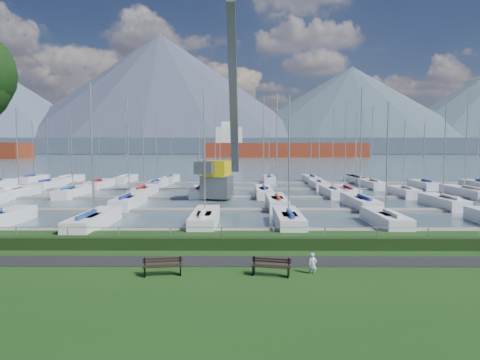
{
  "coord_description": "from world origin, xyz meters",
  "views": [
    {
      "loc": [
        0.2,
        -24.51,
        5.92
      ],
      "look_at": [
        0.0,
        12.0,
        3.0
      ],
      "focal_mm": 32.0,
      "sensor_mm": 36.0,
      "label": 1
    }
  ],
  "objects_px": {
    "person": "(313,262)",
    "crane": "(221,151)",
    "bench_left": "(163,266)",
    "bench_right": "(271,267)"
  },
  "relations": [
    {
      "from": "bench_left",
      "to": "person",
      "type": "relative_size",
      "value": 1.65
    },
    {
      "from": "person",
      "to": "crane",
      "type": "height_order",
      "value": "crane"
    },
    {
      "from": "bench_left",
      "to": "crane",
      "type": "relative_size",
      "value": 0.08
    },
    {
      "from": "person",
      "to": "bench_right",
      "type": "bearing_deg",
      "value": 177.46
    },
    {
      "from": "bench_right",
      "to": "person",
      "type": "relative_size",
      "value": 1.65
    },
    {
      "from": "person",
      "to": "bench_left",
      "type": "bearing_deg",
      "value": 169.93
    },
    {
      "from": "bench_left",
      "to": "bench_right",
      "type": "relative_size",
      "value": 1.0
    },
    {
      "from": "bench_left",
      "to": "crane",
      "type": "distance_m",
      "value": 31.98
    },
    {
      "from": "bench_left",
      "to": "bench_right",
      "type": "height_order",
      "value": "same"
    },
    {
      "from": "crane",
      "to": "person",
      "type": "bearing_deg",
      "value": -67.75
    }
  ]
}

